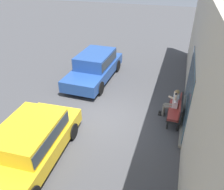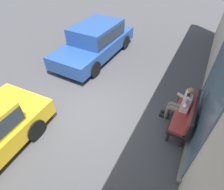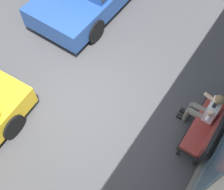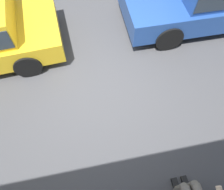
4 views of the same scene
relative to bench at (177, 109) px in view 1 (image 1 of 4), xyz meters
The scene contains 6 objects.
ground_plane 3.08m from the bench, 72.54° to the right, with size 60.00×60.00×0.00m, color #424244.
building_facade 2.16m from the bench, 29.03° to the left, with size 18.00×0.51×4.89m.
bench is the anchor object (origin of this frame).
person_on_phone 0.34m from the bench, 135.91° to the right, with size 0.73×0.74×1.31m.
parked_car_near 5.29m from the bench, 118.92° to the right, with size 4.70×1.97×1.50m.
parked_car_mid 5.75m from the bench, 50.45° to the right, with size 4.55×2.17×1.37m.
Camera 1 is at (6.91, 2.60, 5.69)m, focal length 35.00 mm.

